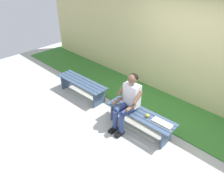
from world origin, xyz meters
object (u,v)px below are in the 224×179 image
at_px(bench_far, 82,85).
at_px(person_seated, 128,100).
at_px(bench_near, 140,117).
at_px(book_open, 162,123).
at_px(apple, 147,116).

relative_size(bench_far, person_seated, 1.25).
height_order(bench_near, bench_far, same).
height_order(bench_far, book_open, book_open).
relative_size(person_seated, apple, 15.17).
relative_size(bench_near, bench_far, 1.00).
bearing_deg(bench_near, apple, 177.24).
distance_m(person_seated, book_open, 0.81).
relative_size(bench_far, apple, 18.90).
bearing_deg(apple, bench_far, -0.23).
xyz_separation_m(bench_far, apple, (-2.11, 0.01, 0.15)).
xyz_separation_m(bench_far, person_seated, (-1.67, 0.10, 0.35)).
bearing_deg(book_open, person_seated, 8.49).
bearing_deg(book_open, bench_far, -0.82).
relative_size(bench_near, person_seated, 1.25).
bearing_deg(bench_near, book_open, -175.53).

